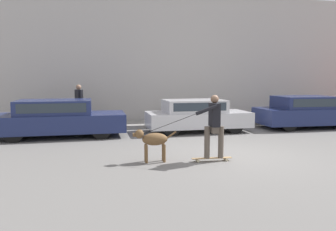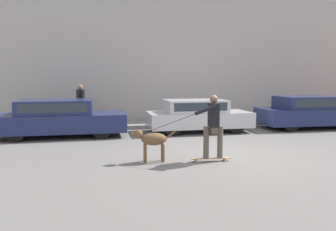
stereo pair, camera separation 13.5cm
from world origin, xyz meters
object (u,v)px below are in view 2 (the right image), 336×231
at_px(skateboarder, 213,124).
at_px(fire_hydrant, 246,119).
at_px(parked_car_0, 60,118).
at_px(pedestrian_with_bag, 81,103).
at_px(parked_car_1, 198,116).
at_px(dog, 152,140).
at_px(parked_car_2, 308,112).

distance_m(skateboarder, fire_hydrant, 6.23).
xyz_separation_m(parked_car_0, pedestrian_with_bag, (0.61, 1.72, 0.42)).
bearing_deg(parked_car_0, pedestrian_with_bag, 70.46).
bearing_deg(parked_car_0, fire_hydrant, 5.98).
xyz_separation_m(parked_car_0, parked_car_1, (5.04, -0.00, -0.02)).
bearing_deg(skateboarder, parked_car_1, -98.49).
height_order(parked_car_1, pedestrian_with_bag, pedestrian_with_bag).
height_order(parked_car_1, dog, parked_car_1).
relative_size(parked_car_1, fire_hydrant, 5.92).
bearing_deg(skateboarder, parked_car_0, -43.58).
distance_m(dog, skateboarder, 1.54).
height_order(parked_car_2, skateboarder, skateboarder).
distance_m(parked_car_1, parked_car_2, 4.76).
bearing_deg(fire_hydrant, skateboarder, -122.68).
xyz_separation_m(skateboarder, pedestrian_with_bag, (-3.46, 6.16, 0.13)).
bearing_deg(skateboarder, pedestrian_with_bag, -56.75).
bearing_deg(parked_car_2, dog, -147.72).
distance_m(parked_car_2, skateboarder, 7.26).
bearing_deg(parked_car_1, skateboarder, -102.55).
relative_size(parked_car_2, fire_hydrant, 6.34).
bearing_deg(dog, pedestrian_with_bag, -68.24).
bearing_deg(pedestrian_with_bag, skateboarder, -82.70).
height_order(skateboarder, fire_hydrant, skateboarder).
distance_m(parked_car_0, parked_car_2, 9.81).
distance_m(skateboarder, pedestrian_with_bag, 7.06).
relative_size(parked_car_2, pedestrian_with_bag, 2.55).
bearing_deg(parked_car_2, pedestrian_with_bag, 171.56).
bearing_deg(pedestrian_with_bag, parked_car_2, -32.58).
relative_size(dog, pedestrian_with_bag, 0.65).
distance_m(parked_car_0, dog, 4.93).
bearing_deg(parked_car_1, pedestrian_with_bag, 158.69).
bearing_deg(dog, parked_car_1, -117.14).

